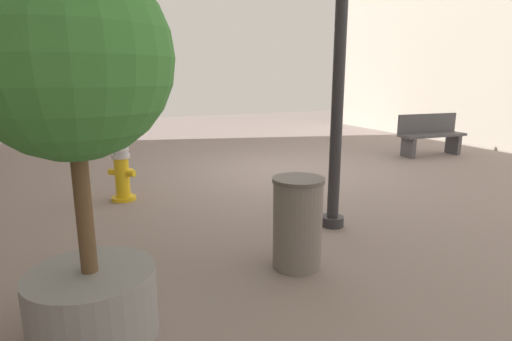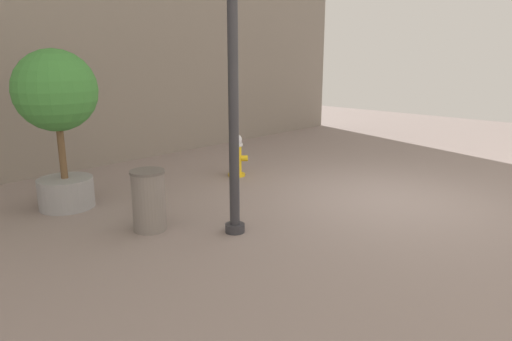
{
  "view_description": "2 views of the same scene",
  "coord_description": "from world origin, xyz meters",
  "px_view_note": "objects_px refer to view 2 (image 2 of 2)",
  "views": [
    {
      "loc": [
        3.63,
        6.89,
        1.81
      ],
      "look_at": [
        1.39,
        1.89,
        0.54
      ],
      "focal_mm": 28.78,
      "sensor_mm": 36.0,
      "label": 1
    },
    {
      "loc": [
        -3.61,
        7.12,
        2.45
      ],
      "look_at": [
        0.91,
        2.36,
        0.79
      ],
      "focal_mm": 32.03,
      "sensor_mm": 36.0,
      "label": 2
    }
  ],
  "objects_px": {
    "fire_hydrant": "(237,155)",
    "trash_bin": "(149,200)",
    "street_lamp": "(233,31)",
    "planter_tree": "(57,107)"
  },
  "relations": [
    {
      "from": "fire_hydrant",
      "to": "trash_bin",
      "type": "xyz_separation_m",
      "value": [
        -1.26,
        2.98,
        0.0
      ]
    },
    {
      "from": "trash_bin",
      "to": "street_lamp",
      "type": "bearing_deg",
      "value": -140.61
    },
    {
      "from": "fire_hydrant",
      "to": "planter_tree",
      "type": "relative_size",
      "value": 0.35
    },
    {
      "from": "planter_tree",
      "to": "street_lamp",
      "type": "relative_size",
      "value": 0.57
    },
    {
      "from": "planter_tree",
      "to": "trash_bin",
      "type": "height_order",
      "value": "planter_tree"
    },
    {
      "from": "fire_hydrant",
      "to": "street_lamp",
      "type": "bearing_deg",
      "value": 135.28
    },
    {
      "from": "planter_tree",
      "to": "fire_hydrant",
      "type": "bearing_deg",
      "value": -99.98
    },
    {
      "from": "fire_hydrant",
      "to": "trash_bin",
      "type": "bearing_deg",
      "value": 113.02
    },
    {
      "from": "street_lamp",
      "to": "trash_bin",
      "type": "height_order",
      "value": "street_lamp"
    },
    {
      "from": "street_lamp",
      "to": "trash_bin",
      "type": "distance_m",
      "value": 2.61
    }
  ]
}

